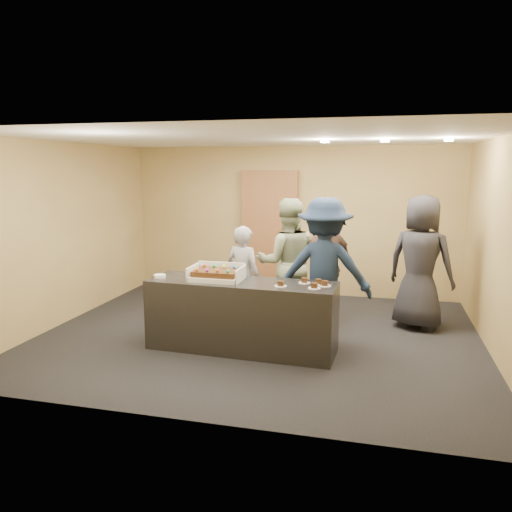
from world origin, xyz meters
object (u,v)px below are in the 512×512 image
serving_counter (242,316)px  storage_cabinet (270,233)px  person_sage_man (287,262)px  plate_stack (160,276)px  person_dark_suit (421,262)px  person_brown_extra (326,265)px  person_navy_man (324,271)px  person_server_grey (244,277)px  sheet_cake (216,273)px  cake_box (217,276)px

serving_counter → storage_cabinet: bearing=98.3°
serving_counter → storage_cabinet: (-0.31, 3.01, 0.68)m
serving_counter → person_sage_man: size_ratio=1.27×
serving_counter → storage_cabinet: 3.10m
plate_stack → person_dark_suit: person_dark_suit is taller
person_brown_extra → person_navy_man: bearing=45.3°
plate_stack → person_server_grey: (0.88, 0.93, -0.17)m
sheet_cake → person_navy_man: (1.31, 0.58, -0.03)m
person_navy_man → person_brown_extra: bearing=-87.9°
person_server_grey → person_brown_extra: 1.25m
serving_counter → person_sage_man: bearing=75.3°
cake_box → plate_stack: cake_box is taller
storage_cabinet → plate_stack: 3.16m
person_server_grey → person_dark_suit: bearing=-146.8°
cake_box → person_navy_man: size_ratio=0.34×
serving_counter → cake_box: (-0.33, 0.02, 0.50)m
storage_cabinet → person_sage_man: (0.67, -1.82, -0.19)m
storage_cabinet → person_sage_man: storage_cabinet is taller
cake_box → person_brown_extra: (1.24, 1.38, -0.06)m
cake_box → sheet_cake: bearing=-90.9°
serving_counter → person_dark_suit: 2.76m
sheet_cake → plate_stack: sheet_cake is taller
plate_stack → person_dark_suit: bearing=24.7°
person_sage_man → person_brown_extra: 0.59m
cake_box → person_navy_man: bearing=23.1°
person_sage_man → person_dark_suit: size_ratio=0.97×
person_navy_man → person_dark_suit: person_dark_suit is taller
storage_cabinet → person_sage_man: size_ratio=1.20×
storage_cabinet → sheet_cake: storage_cabinet is taller
person_dark_suit → storage_cabinet: bearing=-6.9°
cake_box → person_navy_man: 1.42m
storage_cabinet → person_dark_suit: size_ratio=1.16×
cake_box → sheet_cake: cake_box is taller
person_server_grey → person_brown_extra: bearing=-136.2°
plate_stack → person_server_grey: size_ratio=0.10×
sheet_cake → cake_box: bearing=89.1°
sheet_cake → person_brown_extra: 1.88m
cake_box → plate_stack: 0.77m
person_navy_man → person_dark_suit: 1.58m
cake_box → person_dark_suit: bearing=29.7°
person_dark_suit → person_sage_man: bearing=33.0°
person_sage_man → person_brown_extra: bearing=-174.2°
plate_stack → person_brown_extra: bearing=35.7°
serving_counter → person_dark_suit: bearing=36.1°
plate_stack → person_brown_extra: 2.48m
person_navy_man → serving_counter: bearing=28.2°
storage_cabinet → cake_box: (-0.02, -2.98, -0.19)m
person_server_grey → person_brown_extra: (1.13, 0.51, 0.13)m
serving_counter → person_server_grey: bearing=106.3°
person_dark_suit → serving_counter: bearing=57.1°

